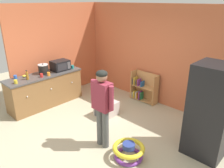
# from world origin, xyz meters

# --- Properties ---
(ground_plane) EXTENTS (12.00, 12.00, 0.00)m
(ground_plane) POSITION_xyz_m (0.00, 0.00, 0.00)
(ground_plane) COLOR #B4AB8D
(ground_plane) RESTS_ON ground
(back_wall) EXTENTS (5.20, 0.06, 2.70)m
(back_wall) POSITION_xyz_m (0.00, 2.33, 1.35)
(back_wall) COLOR #C76640
(back_wall) RESTS_ON ground
(left_side_wall) EXTENTS (0.06, 2.99, 2.70)m
(left_side_wall) POSITION_xyz_m (-2.63, 0.80, 1.35)
(left_side_wall) COLOR #C8623C
(left_side_wall) RESTS_ON ground
(kitchen_counter) EXTENTS (0.65, 2.06, 0.90)m
(kitchen_counter) POSITION_xyz_m (-2.20, 0.04, 0.45)
(kitchen_counter) COLOR brown
(kitchen_counter) RESTS_ON ground
(refrigerator) EXTENTS (0.73, 0.68, 1.78)m
(refrigerator) POSITION_xyz_m (1.86, 1.05, 0.89)
(refrigerator) COLOR black
(refrigerator) RESTS_ON ground
(bookshelf) EXTENTS (0.80, 0.28, 0.85)m
(bookshelf) POSITION_xyz_m (-0.40, 2.14, 0.37)
(bookshelf) COLOR tan
(bookshelf) RESTS_ON ground
(standing_person) EXTENTS (0.57, 0.22, 1.61)m
(standing_person) POSITION_xyz_m (0.28, -0.16, 0.97)
(standing_person) COLOR #525555
(standing_person) RESTS_ON ground
(baby_walker) EXTENTS (0.60, 0.60, 0.32)m
(baby_walker) POSITION_xyz_m (0.91, -0.10, 0.16)
(baby_walker) COLOR purple
(baby_walker) RESTS_ON ground
(pet_carrier) EXTENTS (0.42, 0.55, 0.36)m
(pet_carrier) POSITION_xyz_m (-0.54, 0.76, 0.18)
(pet_carrier) COLOR beige
(pet_carrier) RESTS_ON ground
(microwave) EXTENTS (0.37, 0.48, 0.28)m
(microwave) POSITION_xyz_m (-2.18, 0.56, 1.04)
(microwave) COLOR black
(microwave) RESTS_ON kitchen_counter
(crock_pot) EXTENTS (0.27, 0.27, 0.29)m
(crock_pot) POSITION_xyz_m (-2.23, 0.06, 1.03)
(crock_pot) COLOR black
(crock_pot) RESTS_ON kitchen_counter
(banana_bunch) EXTENTS (0.12, 0.16, 0.04)m
(banana_bunch) POSITION_xyz_m (-2.37, -0.40, 0.93)
(banana_bunch) COLOR yellow
(banana_bunch) RESTS_ON kitchen_counter
(clear_bottle) EXTENTS (0.07, 0.07, 0.25)m
(clear_bottle) POSITION_xyz_m (-2.31, 0.88, 1.00)
(clear_bottle) COLOR silver
(clear_bottle) RESTS_ON kitchen_counter
(amber_bottle) EXTENTS (0.07, 0.07, 0.25)m
(amber_bottle) POSITION_xyz_m (-2.12, -0.46, 1.00)
(amber_bottle) COLOR #9E661E
(amber_bottle) RESTS_ON kitchen_counter
(yellow_cup) EXTENTS (0.08, 0.08, 0.09)m
(yellow_cup) POSITION_xyz_m (-2.06, -0.79, 0.95)
(yellow_cup) COLOR yellow
(yellow_cup) RESTS_ON kitchen_counter
(orange_cup) EXTENTS (0.08, 0.08, 0.09)m
(orange_cup) POSITION_xyz_m (-1.99, 0.07, 0.95)
(orange_cup) COLOR orange
(orange_cup) RESTS_ON kitchen_counter
(blue_cup) EXTENTS (0.08, 0.08, 0.09)m
(blue_cup) POSITION_xyz_m (-2.40, -0.64, 0.95)
(blue_cup) COLOR blue
(blue_cup) RESTS_ON kitchen_counter
(teal_cup) EXTENTS (0.08, 0.08, 0.09)m
(teal_cup) POSITION_xyz_m (-2.06, 0.90, 0.95)
(teal_cup) COLOR teal
(teal_cup) RESTS_ON kitchen_counter
(red_cup) EXTENTS (0.08, 0.08, 0.09)m
(red_cup) POSITION_xyz_m (-2.03, -0.12, 0.95)
(red_cup) COLOR red
(red_cup) RESTS_ON kitchen_counter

